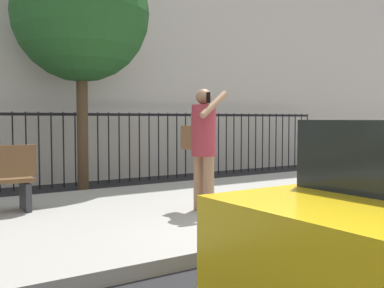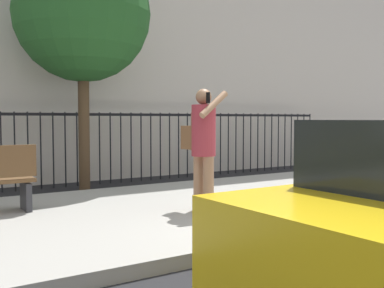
# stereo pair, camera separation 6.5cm
# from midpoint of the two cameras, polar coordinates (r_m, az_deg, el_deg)

# --- Properties ---
(ground_plane) EXTENTS (60.00, 60.00, 0.00)m
(ground_plane) POSITION_cam_midpoint_polar(r_m,az_deg,el_deg) (5.91, 17.25, -11.26)
(ground_plane) COLOR black
(sidewalk) EXTENTS (28.00, 4.40, 0.15)m
(sidewalk) POSITION_cam_midpoint_polar(r_m,az_deg,el_deg) (7.46, 4.08, -7.51)
(sidewalk) COLOR #9E9B93
(sidewalk) RESTS_ON ground
(iron_fence) EXTENTS (12.03, 0.04, 1.60)m
(iron_fence) POSITION_cam_midpoint_polar(r_m,az_deg,el_deg) (10.53, -8.07, 0.77)
(iron_fence) COLOR black
(iron_fence) RESTS_ON ground
(pedestrian_on_phone) EXTENTS (0.51, 0.69, 1.73)m
(pedestrian_on_phone) POSITION_cam_midpoint_polar(r_m,az_deg,el_deg) (6.42, 1.59, 0.46)
(pedestrian_on_phone) COLOR #936B4C
(pedestrian_on_phone) RESTS_ON sidewalk
(street_tree_near) EXTENTS (2.71, 2.71, 4.91)m
(street_tree_near) POSITION_cam_midpoint_polar(r_m,az_deg,el_deg) (9.71, -13.32, 15.46)
(street_tree_near) COLOR #4C3823
(street_tree_near) RESTS_ON ground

